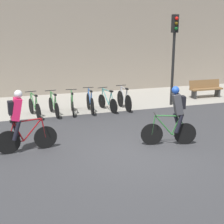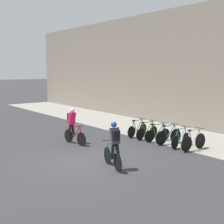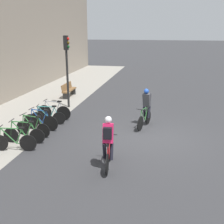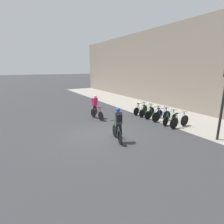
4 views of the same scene
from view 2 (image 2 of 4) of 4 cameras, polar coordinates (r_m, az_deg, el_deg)
ground at (r=12.55m, az=-4.48°, el=-9.10°), size 200.00×200.00×0.00m
kerb_strip at (r=17.07m, az=14.92°, el=-4.77°), size 44.00×4.50×0.01m
cyclist_pink at (r=15.44m, az=-7.23°, el=-2.32°), size 1.70×0.48×1.77m
cyclist_grey at (r=11.45m, az=0.37°, el=-5.82°), size 1.62×0.60×1.77m
parked_bike_0 at (r=17.16m, az=4.65°, el=-3.15°), size 0.48×1.66×0.95m
parked_bike_1 at (r=16.62m, az=6.40°, el=-3.55°), size 0.46×1.67×0.94m
parked_bike_2 at (r=16.10m, az=8.27°, el=-3.97°), size 0.46×1.60×0.94m
parked_bike_3 at (r=15.60m, az=10.27°, el=-4.29°), size 0.46×1.66×0.98m
parked_bike_4 at (r=15.12m, az=12.41°, el=-4.85°), size 0.49×1.62×0.94m
parked_bike_5 at (r=14.65m, az=14.68°, el=-5.18°), size 0.46×1.70×0.99m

